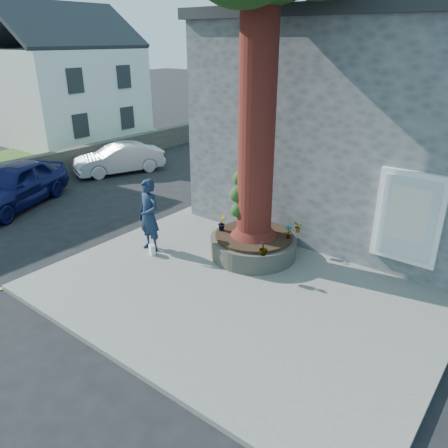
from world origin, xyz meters
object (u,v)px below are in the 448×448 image
Objects in this scene: woman at (280,207)px; planter at (253,245)px; car_silver at (119,159)px; man at (149,216)px; car_blue at (13,185)px.

planter is at bearing -49.13° from woman.
car_silver is at bearing 161.11° from planter.
planter is at bearing 35.26° from man.
car_blue reaches higher than planter.
car_silver is (-9.36, 3.20, 0.22)m from planter.
car_blue is at bearing -168.26° from planter.
woman is at bearing 56.29° from man.
car_blue is at bearing -172.21° from man.
car_blue is at bearing -123.00° from woman.
planter is 9.13m from car_blue.
woman reaches higher than car_blue.
car_silver is at bearing 150.36° from man.
car_silver is at bearing -154.29° from woman.
planter is 1.62m from woman.
man is (-2.43, -1.46, 0.71)m from planter.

